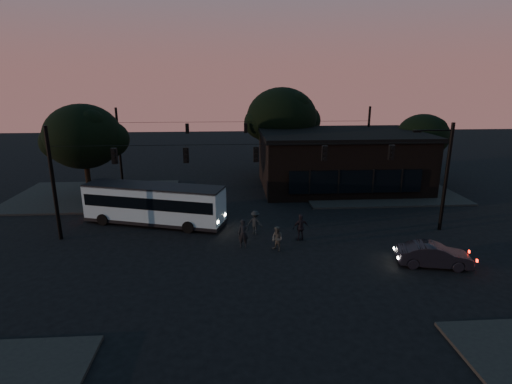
{
  "coord_description": "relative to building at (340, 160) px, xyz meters",
  "views": [
    {
      "loc": [
        -1.71,
        -21.47,
        10.26
      ],
      "look_at": [
        0.0,
        4.0,
        3.0
      ],
      "focal_mm": 28.0,
      "sensor_mm": 36.0,
      "label": 1
    }
  ],
  "objects": [
    {
      "name": "ground",
      "position": [
        -9.0,
        -15.97,
        -2.71
      ],
      "size": [
        120.0,
        120.0,
        0.0
      ],
      "primitive_type": "plane",
      "color": "black",
      "rests_on": "ground"
    },
    {
      "name": "tree_left",
      "position": [
        -23.0,
        -2.97,
        2.86
      ],
      "size": [
        6.4,
        6.4,
        8.3
      ],
      "color": "black",
      "rests_on": "ground"
    },
    {
      "name": "signal_rig_near",
      "position": [
        -9.0,
        -11.97,
        1.74
      ],
      "size": [
        26.24,
        0.3,
        7.5
      ],
      "color": "black",
      "rests_on": "ground"
    },
    {
      "name": "pedestrian_a",
      "position": [
        -9.94,
        -14.12,
        -1.79
      ],
      "size": [
        0.72,
        0.51,
        1.84
      ],
      "primitive_type": "imported",
      "rotation": [
        0.0,
        0.0,
        -0.11
      ],
      "color": "black",
      "rests_on": "ground"
    },
    {
      "name": "pedestrian_b",
      "position": [
        -7.87,
        -14.76,
        -1.94
      ],
      "size": [
        0.93,
        0.95,
        1.54
      ],
      "primitive_type": "imported",
      "rotation": [
        0.0,
        0.0,
        -0.85
      ],
      "color": "#40403A",
      "rests_on": "ground"
    },
    {
      "name": "pedestrian_d",
      "position": [
        -9.04,
        -11.9,
        -1.88
      ],
      "size": [
        1.23,
        1.03,
        1.66
      ],
      "primitive_type": "imported",
      "rotation": [
        0.0,
        0.0,
        2.68
      ],
      "color": "black",
      "rests_on": "ground"
    },
    {
      "name": "tree_behind",
      "position": [
        -5.0,
        6.03,
        3.48
      ],
      "size": [
        7.6,
        7.6,
        9.43
      ],
      "color": "black",
      "rests_on": "ground"
    },
    {
      "name": "tree_right",
      "position": [
        9.0,
        2.03,
        1.93
      ],
      "size": [
        5.2,
        5.2,
        6.86
      ],
      "color": "black",
      "rests_on": "ground"
    },
    {
      "name": "bus",
      "position": [
        -16.24,
        -9.43,
        -1.08
      ],
      "size": [
        10.56,
        5.33,
        2.9
      ],
      "rotation": [
        0.0,
        0.0,
        -0.3
      ],
      "color": "#9AB8C4",
      "rests_on": "ground"
    },
    {
      "name": "sidewalk_far_right",
      "position": [
        3.0,
        -1.97,
        -2.63
      ],
      "size": [
        14.0,
        10.0,
        0.15
      ],
      "primitive_type": "cube",
      "color": "black",
      "rests_on": "ground"
    },
    {
      "name": "building",
      "position": [
        0.0,
        0.0,
        0.0
      ],
      "size": [
        15.4,
        10.41,
        5.4
      ],
      "color": "black",
      "rests_on": "ground"
    },
    {
      "name": "pedestrian_c",
      "position": [
        -6.16,
        -13.29,
        -1.79
      ],
      "size": [
        1.15,
        0.69,
        1.83
      ],
      "primitive_type": "imported",
      "rotation": [
        0.0,
        0.0,
        3.38
      ],
      "color": "black",
      "rests_on": "ground"
    },
    {
      "name": "sidewalk_far_left",
      "position": [
        -23.0,
        -1.97,
        -2.63
      ],
      "size": [
        14.0,
        10.0,
        0.15
      ],
      "primitive_type": "cube",
      "color": "black",
      "rests_on": "ground"
    },
    {
      "name": "car",
      "position": [
        0.71,
        -17.47,
        -2.04
      ],
      "size": [
        4.23,
        2.24,
        1.33
      ],
      "primitive_type": "imported",
      "rotation": [
        0.0,
        0.0,
        1.35
      ],
      "color": "black",
      "rests_on": "ground"
    },
    {
      "name": "signal_rig_far",
      "position": [
        -9.0,
        4.03,
        1.5
      ],
      "size": [
        26.24,
        0.3,
        7.5
      ],
      "color": "black",
      "rests_on": "ground"
    }
  ]
}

